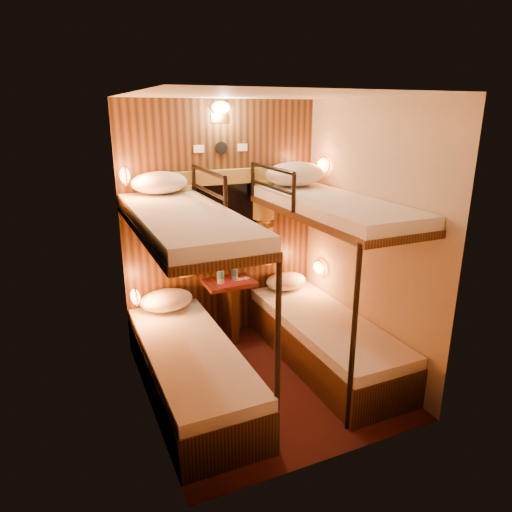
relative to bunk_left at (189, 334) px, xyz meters
name	(u,v)px	position (x,y,z in m)	size (l,w,h in m)	color
floor	(265,380)	(0.65, -0.07, -0.56)	(2.10, 2.10, 0.00)	black
ceiling	(267,95)	(0.65, -0.07, 1.84)	(2.10, 2.10, 0.00)	silver
wall_back	(222,224)	(0.65, 0.98, 0.64)	(2.40, 2.40, 0.00)	#C6B293
wall_front	(339,298)	(0.65, -1.12, 0.64)	(2.40, 2.40, 0.00)	#C6B293
wall_left	(141,268)	(-0.35, -0.07, 0.64)	(2.40, 2.40, 0.00)	#C6B293
wall_right	(367,238)	(1.65, -0.07, 0.64)	(2.40, 2.40, 0.00)	#C6B293
back_panel	(222,224)	(0.65, 0.97, 0.64)	(2.00, 0.03, 2.40)	black
bunk_left	(189,334)	(0.00, 0.00, 0.00)	(0.72, 1.90, 1.82)	black
bunk_right	(326,308)	(1.30, 0.00, 0.00)	(0.72, 1.90, 1.82)	black
window	(223,227)	(0.65, 0.94, 0.62)	(1.00, 0.12, 0.79)	black
curtains	(224,219)	(0.65, 0.90, 0.71)	(1.10, 0.22, 1.00)	olive
back_fixtures	(221,116)	(0.65, 0.93, 1.69)	(0.54, 0.09, 0.48)	black
reading_lamps	(234,228)	(0.65, 0.63, 0.68)	(2.00, 0.20, 1.25)	orange
table	(230,302)	(0.65, 0.78, -0.14)	(0.50, 0.34, 0.66)	#4F1612
bottle_left	(221,273)	(0.54, 0.75, 0.20)	(0.07, 0.07, 0.26)	#99BFE5
bottle_right	(235,271)	(0.70, 0.78, 0.19)	(0.07, 0.07, 0.23)	#99BFE5
sachet_a	(239,279)	(0.75, 0.78, 0.09)	(0.09, 0.06, 0.01)	silver
sachet_b	(246,278)	(0.83, 0.79, 0.09)	(0.07, 0.05, 0.01)	silver
pillow_lower_left	(167,300)	(0.00, 0.78, 0.00)	(0.51, 0.36, 0.20)	silver
pillow_lower_right	(286,281)	(1.30, 0.79, -0.01)	(0.45, 0.32, 0.18)	silver
pillow_upper_left	(159,183)	(0.00, 0.76, 1.13)	(0.50, 0.36, 0.20)	silver
pillow_upper_right	(295,174)	(1.30, 0.65, 1.15)	(0.60, 0.43, 0.23)	silver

